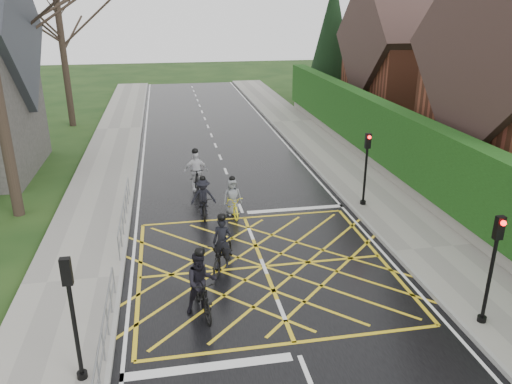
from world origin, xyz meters
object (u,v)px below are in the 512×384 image
object	(u,v)px
cyclist_lead	(233,202)
cyclist_back	(201,288)
cyclist_mid	(204,201)
cyclist_rear	(223,251)
cyclist_front	(196,175)

from	to	relation	value
cyclist_lead	cyclist_back	bearing A→B (deg)	-110.90
cyclist_mid	cyclist_rear	bearing A→B (deg)	-85.40
cyclist_lead	cyclist_front	bearing A→B (deg)	106.29
cyclist_back	cyclist_lead	world-z (taller)	cyclist_back
cyclist_rear	cyclist_lead	bearing A→B (deg)	100.75
cyclist_rear	cyclist_front	xyz separation A→B (m)	(-0.34, 7.33, 0.12)
cyclist_back	cyclist_front	xyz separation A→B (m)	(0.53, 9.68, -0.01)
cyclist_rear	cyclist_back	world-z (taller)	cyclist_back
cyclist_rear	cyclist_mid	size ratio (longest dim) A/B	1.18
cyclist_front	cyclist_lead	size ratio (longest dim) A/B	1.15
cyclist_rear	cyclist_lead	xyz separation A→B (m)	(0.91, 4.24, -0.05)
cyclist_mid	cyclist_front	size ratio (longest dim) A/B	0.87
cyclist_front	cyclist_lead	bearing A→B (deg)	-69.90
cyclist_back	cyclist_front	distance (m)	9.70
cyclist_back	cyclist_mid	xyz separation A→B (m)	(0.62, 6.75, -0.13)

